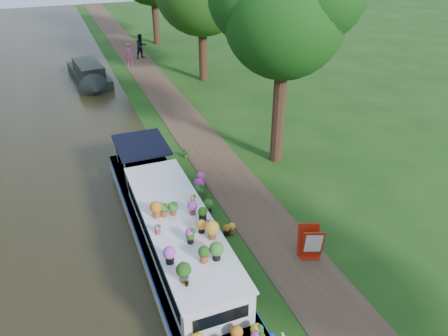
% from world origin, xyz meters
% --- Properties ---
extents(ground, '(100.00, 100.00, 0.00)m').
position_xyz_m(ground, '(0.00, 0.00, 0.00)').
color(ground, '#193E0F').
rests_on(ground, ground).
extents(canal_water, '(10.00, 100.00, 0.02)m').
position_xyz_m(canal_water, '(-6.00, 0.00, 0.01)').
color(canal_water, black).
rests_on(canal_water, ground).
extents(towpath, '(2.20, 100.00, 0.03)m').
position_xyz_m(towpath, '(1.20, 0.00, 0.01)').
color(towpath, '#493322').
rests_on(towpath, ground).
extents(plant_boat, '(2.29, 13.52, 2.22)m').
position_xyz_m(plant_boat, '(-2.25, -2.29, 0.85)').
color(plant_boat, white).
rests_on(plant_boat, canal_water).
extents(tree_near_overhang, '(5.52, 5.28, 8.99)m').
position_xyz_m(tree_near_overhang, '(3.79, 3.06, 6.60)').
color(tree_near_overhang, '#321C10').
rests_on(tree_near_overhang, ground).
extents(second_boat, '(2.44, 6.76, 1.28)m').
position_xyz_m(second_boat, '(-2.75, 17.48, 0.52)').
color(second_boat, black).
rests_on(second_boat, canal_water).
extents(sandwich_board, '(0.75, 0.77, 1.11)m').
position_xyz_m(sandwich_board, '(1.76, -3.30, 0.53)').
color(sandwich_board, '#AA220C').
rests_on(sandwich_board, towpath).
extents(pedestrian_pink, '(0.64, 0.46, 1.63)m').
position_xyz_m(pedestrian_pink, '(0.50, 20.15, 0.85)').
color(pedestrian_pink, '#C04F8D').
rests_on(pedestrian_pink, towpath).
extents(pedestrian_dark, '(1.07, 0.94, 1.86)m').
position_xyz_m(pedestrian_dark, '(1.73, 21.80, 0.96)').
color(pedestrian_dark, black).
rests_on(pedestrian_dark, towpath).
extents(verge_plant, '(0.47, 0.42, 0.46)m').
position_xyz_m(verge_plant, '(0.05, 4.69, 0.23)').
color(verge_plant, '#376C20').
rests_on(verge_plant, ground).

